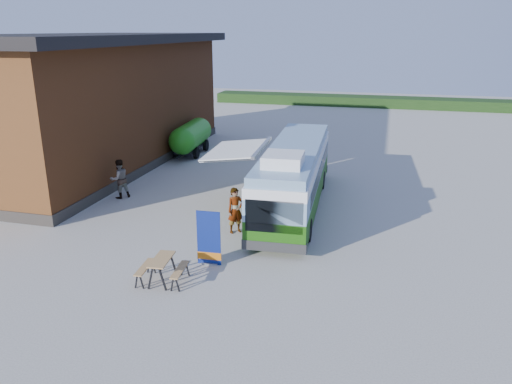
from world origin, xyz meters
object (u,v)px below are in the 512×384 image
(person_b, at_px, (119,179))
(slurry_tanker, at_px, (191,136))
(picnic_table, at_px, (162,265))
(person_a, at_px, (235,210))
(banner, at_px, (209,243))
(bus, at_px, (294,174))

(person_b, distance_m, slurry_tanker, 9.15)
(picnic_table, bearing_deg, slurry_tanker, 103.22)
(person_a, distance_m, person_b, 7.17)
(banner, relative_size, person_a, 1.05)
(banner, xyz_separation_m, person_a, (0.04, 2.98, 0.13))
(bus, relative_size, slurry_tanker, 1.97)
(picnic_table, height_order, slurry_tanker, slurry_tanker)
(bus, bearing_deg, person_a, -120.22)
(bus, relative_size, person_a, 5.93)
(picnic_table, distance_m, slurry_tanker, 17.35)
(slurry_tanker, bearing_deg, person_a, -65.55)
(banner, relative_size, picnic_table, 1.26)
(picnic_table, relative_size, person_b, 0.82)
(bus, distance_m, banner, 6.62)
(person_a, xyz_separation_m, person_b, (-6.64, 2.70, 0.02))
(person_b, bearing_deg, banner, 87.35)
(banner, xyz_separation_m, slurry_tanker, (-6.60, 14.83, 0.39))
(person_b, xyz_separation_m, slurry_tanker, (0.00, 9.15, 0.25))
(bus, distance_m, person_b, 8.40)
(bus, bearing_deg, picnic_table, -112.49)
(bus, bearing_deg, person_b, -178.79)
(bus, bearing_deg, banner, -108.65)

